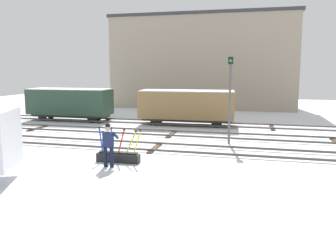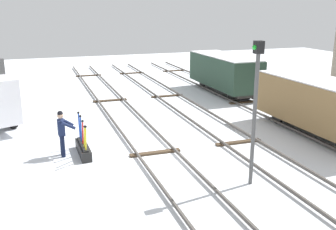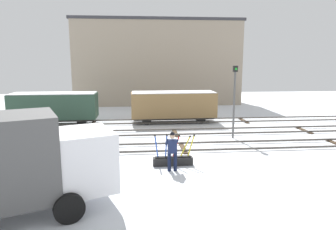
{
  "view_description": "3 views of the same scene",
  "coord_description": "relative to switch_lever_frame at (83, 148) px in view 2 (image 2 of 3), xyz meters",
  "views": [
    {
      "loc": [
        4.23,
        -14.9,
        3.75
      ],
      "look_at": [
        0.51,
        0.62,
        1.57
      ],
      "focal_mm": 35.42,
      "sensor_mm": 36.0,
      "label": 1
    },
    {
      "loc": [
        12.97,
        -4.0,
        5.35
      ],
      "look_at": [
        0.17,
        0.45,
        1.51
      ],
      "focal_mm": 41.45,
      "sensor_mm": 36.0,
      "label": 2
    },
    {
      "loc": [
        -2.26,
        -15.59,
        4.62
      ],
      "look_at": [
        -0.58,
        2.51,
        1.42
      ],
      "focal_mm": 32.35,
      "sensor_mm": 36.0,
      "label": 3
    }
  ],
  "objects": [
    {
      "name": "ground_plane",
      "position": [
        0.82,
        2.54,
        -0.25
      ],
      "size": [
        60.0,
        60.0,
        0.0
      ],
      "primitive_type": "plane",
      "color": "silver"
    },
    {
      "name": "track_main_line",
      "position": [
        0.82,
        2.54,
        -0.14
      ],
      "size": [
        44.0,
        1.94,
        0.18
      ],
      "color": "#4C4742",
      "rests_on": "ground_plane"
    },
    {
      "name": "track_siding_near",
      "position": [
        0.82,
        6.05,
        -0.14
      ],
      "size": [
        44.0,
        1.94,
        0.18
      ],
      "color": "#4C4742",
      "rests_on": "ground_plane"
    },
    {
      "name": "track_siding_far",
      "position": [
        0.82,
        9.75,
        -0.14
      ],
      "size": [
        44.0,
        1.94,
        0.18
      ],
      "color": "#4C4742",
      "rests_on": "ground_plane"
    },
    {
      "name": "switch_lever_frame",
      "position": [
        0.0,
        0.0,
        0.0
      ],
      "size": [
        1.92,
        0.4,
        1.45
      ],
      "rotation": [
        0.0,
        0.0,
        0.02
      ],
      "color": "black",
      "rests_on": "ground_plane"
    },
    {
      "name": "rail_worker",
      "position": [
        -0.11,
        -0.7,
        0.72
      ],
      "size": [
        0.54,
        0.62,
        1.72
      ],
      "rotation": [
        0.0,
        0.0,
        0.02
      ],
      "color": "#111831",
      "rests_on": "ground_plane"
    },
    {
      "name": "signal_post",
      "position": [
        4.2,
        4.59,
        2.4
      ],
      "size": [
        0.24,
        0.32,
        4.39
      ],
      "color": "#4C4C4C",
      "rests_on": "ground_plane"
    },
    {
      "name": "freight_car_near_switch",
      "position": [
        -7.75,
        9.75,
        1.12
      ],
      "size": [
        6.15,
        2.13,
        2.38
      ],
      "rotation": [
        0.0,
        0.0,
        0.01
      ],
      "color": "#2D2B28",
      "rests_on": "ground_plane"
    },
    {
      "name": "freight_car_mid_siding",
      "position": [
        1.07,
        9.75,
        1.12
      ],
      "size": [
        6.42,
        2.35,
        2.38
      ],
      "rotation": [
        0.0,
        0.0,
        0.02
      ],
      "color": "#2D2B28",
      "rests_on": "ground_plane"
    }
  ]
}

